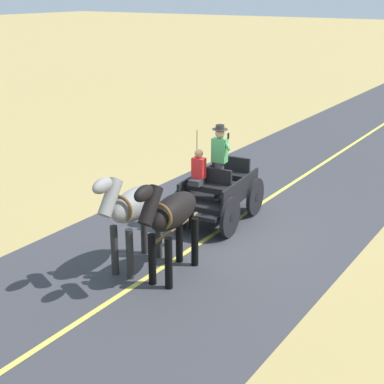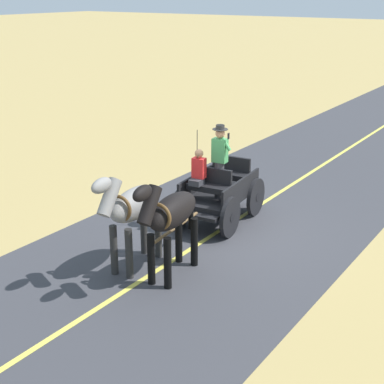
# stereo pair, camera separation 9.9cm
# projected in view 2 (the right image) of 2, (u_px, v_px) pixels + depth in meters

# --- Properties ---
(ground_plane) EXTENTS (200.00, 200.00, 0.00)m
(ground_plane) POSITION_uv_depth(u_px,v_px,m) (224.00, 228.00, 13.78)
(ground_plane) COLOR tan
(road_surface) EXTENTS (6.37, 160.00, 0.01)m
(road_surface) POSITION_uv_depth(u_px,v_px,m) (224.00, 228.00, 13.78)
(road_surface) COLOR #38383D
(road_surface) RESTS_ON ground
(road_centre_stripe) EXTENTS (0.12, 160.00, 0.00)m
(road_centre_stripe) POSITION_uv_depth(u_px,v_px,m) (224.00, 228.00, 13.78)
(road_centre_stripe) COLOR #DBCC4C
(road_centre_stripe) RESTS_ON road_surface
(horse_drawn_carriage) EXTENTS (1.64, 4.52, 2.50)m
(horse_drawn_carriage) POSITION_uv_depth(u_px,v_px,m) (218.00, 190.00, 13.90)
(horse_drawn_carriage) COLOR black
(horse_drawn_carriage) RESTS_ON ground
(horse_near_side) EXTENTS (0.72, 2.14, 2.21)m
(horse_near_side) POSITION_uv_depth(u_px,v_px,m) (170.00, 215.00, 11.03)
(horse_near_side) COLOR black
(horse_near_side) RESTS_ON ground
(horse_off_side) EXTENTS (0.71, 2.14, 2.21)m
(horse_off_side) POSITION_uv_depth(u_px,v_px,m) (132.00, 207.00, 11.42)
(horse_off_side) COLOR gray
(horse_off_side) RESTS_ON ground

